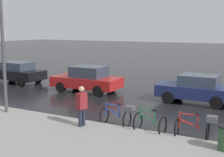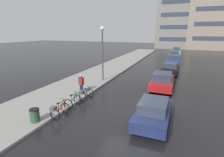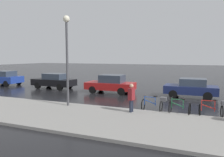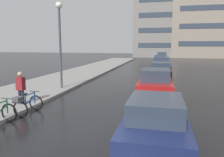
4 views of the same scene
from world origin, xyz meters
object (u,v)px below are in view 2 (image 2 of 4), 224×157
Objects in this scene: car_blue at (173,60)px; pedestrian at (81,83)px; car_green at (174,55)px; bicycle_third at (85,94)px; car_red at (162,81)px; bicycle_nearest at (59,110)px; car_navy at (153,112)px; trash_bin at (35,116)px; car_silver at (176,52)px; bicycle_second at (73,101)px; streetlamp at (102,46)px; car_black at (170,68)px.

pedestrian reaches higher than car_blue.
bicycle_third is at bearing -102.44° from car_green.
pedestrian is (-6.16, -3.76, 0.17)m from car_red.
bicycle_nearest is at bearing -91.34° from bicycle_third.
car_red reaches higher than car_navy.
bicycle_nearest is 1.37m from trash_bin.
car_silver is at bearing 88.57° from car_green.
car_red reaches higher than bicycle_second.
bicycle_nearest is 0.25× the size of streetlamp.
car_green reaches higher than bicycle_second.
bicycle_second is 31.22m from car_silver.
car_black is at bearing 68.69° from bicycle_nearest.
car_green reaches higher than car_black.
bicycle_second is 0.20× the size of streetlamp.
car_navy is at bearing -23.65° from pedestrian.
car_red is at bearing -90.10° from car_green.
car_blue reaches higher than bicycle_nearest.
bicycle_nearest is at bearing -123.48° from car_red.
car_black is 1.15× the size of car_blue.
car_blue is at bearing 63.05° from streetlamp.
car_red is 1.06× the size of car_silver.
pedestrian is (-6.19, -22.46, 0.18)m from car_green.
car_red is 10.85m from trash_bin.
car_black is at bearing 87.57° from car_red.
bicycle_nearest is at bearing -84.15° from streetlamp.
car_black is 18.32m from car_silver.
streetlamp reaches higher than bicycle_third.
car_silver reaches higher than car_black.
pedestrian is (-6.35, -16.47, 0.15)m from car_blue.
car_black is 16.45m from trash_bin.
car_red is 12.71m from car_blue.
car_black is (0.01, 12.74, 0.01)m from car_navy.
car_green reaches higher than trash_bin.
car_green is at bearing -91.43° from car_silver.
bicycle_third is 0.35× the size of car_silver.
bicycle_third is 4.27m from trash_bin.
trash_bin is at bearing -88.46° from pedestrian.
pedestrian is at bearing -91.12° from streetlamp.
bicycle_nearest is at bearing -86.36° from bicycle_second.
car_black is at bearing 67.55° from trash_bin.
pedestrian reaches higher than car_black.
car_red is at bearing -3.45° from streetlamp.
car_red is at bearing 56.30° from trash_bin.
pedestrian is 5.29m from trash_bin.
streetlamp is at bearing 88.88° from pedestrian.
streetlamp is (0.08, 4.13, 2.78)m from pedestrian.
bicycle_nearest is 0.83× the size of pedestrian.
streetlamp reaches higher than car_black.
bicycle_third is 0.37× the size of car_blue.
bicycle_nearest is 3.07m from bicycle_third.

